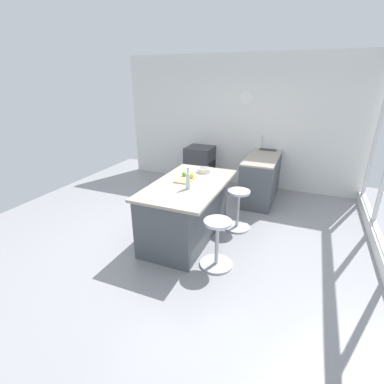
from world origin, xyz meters
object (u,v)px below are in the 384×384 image
object	(u,v)px
apple_green	(184,174)
stool_by_window	(238,211)
oven_range	(200,165)
water_bottle	(188,180)
stool_middle	(217,245)
kitchen_island	(186,210)
fruit_bowl	(204,170)
apple_yellow	(191,175)
cutting_board	(185,179)

from	to	relation	value
apple_green	stool_by_window	bearing A→B (deg)	112.89
oven_range	water_bottle	size ratio (longest dim) A/B	2.77
stool_middle	water_bottle	size ratio (longest dim) A/B	2.14
kitchen_island	fruit_bowl	xyz separation A→B (m)	(-0.57, 0.07, 0.48)
oven_range	water_bottle	distance (m)	2.81
apple_yellow	apple_green	size ratio (longest dim) A/B	1.23
kitchen_island	stool_middle	bearing A→B (deg)	50.85
stool_middle	fruit_bowl	distance (m)	1.42
kitchen_island	fruit_bowl	bearing A→B (deg)	172.85
stool_by_window	fruit_bowl	xyz separation A→B (m)	(-0.02, -0.61, 0.62)
kitchen_island	apple_yellow	size ratio (longest dim) A/B	20.11
cutting_board	apple_yellow	world-z (taller)	apple_yellow
kitchen_island	stool_by_window	size ratio (longest dim) A/B	2.64
stool_middle	apple_yellow	xyz separation A→B (m)	(-0.73, -0.67, 0.65)
kitchen_island	water_bottle	bearing A→B (deg)	30.40
stool_middle	water_bottle	xyz separation A→B (m)	(-0.34, -0.56, 0.70)
fruit_bowl	cutting_board	bearing A→B (deg)	-15.51
water_bottle	apple_yellow	bearing A→B (deg)	-163.43
oven_range	apple_green	xyz separation A→B (m)	(2.19, 0.58, 0.52)
stool_middle	apple_green	world-z (taller)	apple_green
cutting_board	apple_yellow	xyz separation A→B (m)	(-0.07, 0.07, 0.05)
fruit_bowl	kitchen_island	bearing A→B (deg)	-7.15
stool_middle	water_bottle	bearing A→B (deg)	-121.52
apple_green	water_bottle	world-z (taller)	water_bottle
apple_yellow	fruit_bowl	distance (m)	0.41
kitchen_island	fruit_bowl	distance (m)	0.75
stool_by_window	stool_middle	xyz separation A→B (m)	(1.11, 0.00, 0.00)
stool_middle	water_bottle	world-z (taller)	water_bottle
cutting_board	fruit_bowl	world-z (taller)	fruit_bowl
fruit_bowl	stool_middle	bearing A→B (deg)	28.33
stool_by_window	cutting_board	bearing A→B (deg)	-58.49
stool_by_window	apple_green	xyz separation A→B (m)	(0.34, -0.80, 0.64)
stool_by_window	stool_middle	bearing A→B (deg)	0.00
stool_by_window	fruit_bowl	size ratio (longest dim) A/B	3.21
apple_green	cutting_board	bearing A→B (deg)	29.15
cutting_board	apple_green	size ratio (longest dim) A/B	5.05
stool_by_window	cutting_board	size ratio (longest dim) A/B	1.86
oven_range	fruit_bowl	world-z (taller)	fruit_bowl
cutting_board	stool_middle	bearing A→B (deg)	48.52
kitchen_island	cutting_board	bearing A→B (deg)	-149.34
oven_range	stool_middle	size ratio (longest dim) A/B	1.29
cutting_board	apple_green	xyz separation A→B (m)	(-0.11, -0.06, 0.05)
apple_green	oven_range	bearing A→B (deg)	-165.12
cutting_board	fruit_bowl	xyz separation A→B (m)	(-0.47, 0.13, 0.03)
water_bottle	fruit_bowl	world-z (taller)	water_bottle
apple_yellow	fruit_bowl	size ratio (longest dim) A/B	0.42
apple_green	fruit_bowl	size ratio (longest dim) A/B	0.34
kitchen_island	stool_middle	distance (m)	0.89
oven_range	cutting_board	bearing A→B (deg)	15.65
water_bottle	apple_green	bearing A→B (deg)	-149.87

